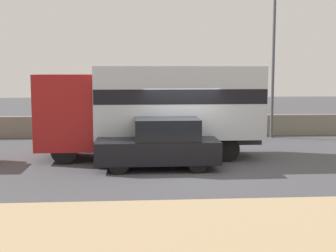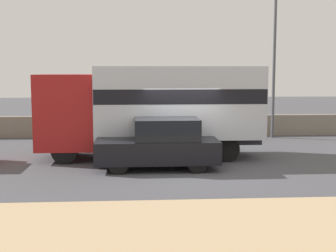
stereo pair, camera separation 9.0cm
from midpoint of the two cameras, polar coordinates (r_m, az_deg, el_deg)
name	(u,v)px [view 1 (the left image)]	position (r m, az deg, el deg)	size (l,w,h in m)	color
ground_plane	(185,171)	(14.56, 1.93, -5.45)	(80.00, 80.00, 0.00)	#47474C
dirt_shoulder_foreground	(219,234)	(9.09, 5.92, -12.95)	(60.00, 4.66, 0.04)	tan
stone_wall_backdrop	(167,126)	(22.06, -0.22, 0.03)	(60.00, 0.35, 0.97)	gray
street_lamp	(274,35)	(22.01, 12.67, 10.75)	(0.56, 0.28, 8.20)	#4C4C51
box_truck	(156,105)	(16.49, -1.65, 2.60)	(7.73, 2.57, 3.22)	maroon
car_hatchback	(160,144)	(14.74, -1.15, -2.22)	(3.83, 1.76, 1.60)	black
pedestrian	(37,128)	(18.94, -15.83, -0.22)	(0.36, 0.36, 1.66)	slate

